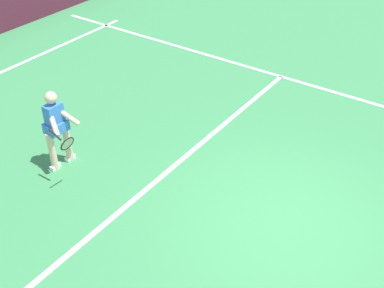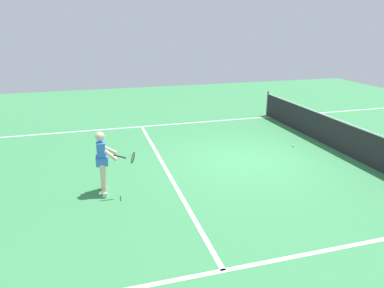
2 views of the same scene
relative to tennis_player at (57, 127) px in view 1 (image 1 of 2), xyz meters
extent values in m
plane|color=#38844C|center=(-1.00, 4.17, -0.85)|extent=(28.20, 28.20, 0.00)
cube|color=white|center=(-1.00, 1.74, -0.84)|extent=(9.25, 0.10, 0.01)
cube|color=white|center=(-5.63, 4.17, -0.84)|extent=(0.10, 19.69, 0.01)
cylinder|color=beige|center=(-0.19, -0.02, -0.46)|extent=(0.13, 0.13, 0.78)
cylinder|color=beige|center=(0.17, -0.04, -0.46)|extent=(0.13, 0.13, 0.78)
cube|color=white|center=(-0.19, -0.02, -0.81)|extent=(0.20, 0.10, 0.08)
cube|color=white|center=(0.17, -0.04, -0.81)|extent=(0.20, 0.10, 0.08)
cube|color=#3875D6|center=(-0.01, -0.03, 0.19)|extent=(0.33, 0.21, 0.52)
cube|color=#3875D6|center=(-0.01, -0.03, -0.01)|extent=(0.41, 0.30, 0.20)
sphere|color=beige|center=(-0.01, -0.03, 0.59)|extent=(0.22, 0.22, 0.22)
cylinder|color=beige|center=(-0.15, 0.13, 0.21)|extent=(0.26, 0.48, 0.37)
cylinder|color=beige|center=(0.15, 0.11, 0.21)|extent=(0.30, 0.46, 0.37)
cylinder|color=black|center=(0.35, 0.37, 0.17)|extent=(0.05, 0.30, 0.14)
torus|color=black|center=(0.36, 0.67, 0.11)|extent=(0.29, 0.13, 0.28)
cylinder|color=beige|center=(0.36, 0.67, 0.11)|extent=(0.24, 0.10, 0.23)
camera|label=1|loc=(4.70, 6.25, 4.83)|focal=46.21mm
camera|label=2|loc=(8.26, -0.16, 3.11)|focal=33.13mm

